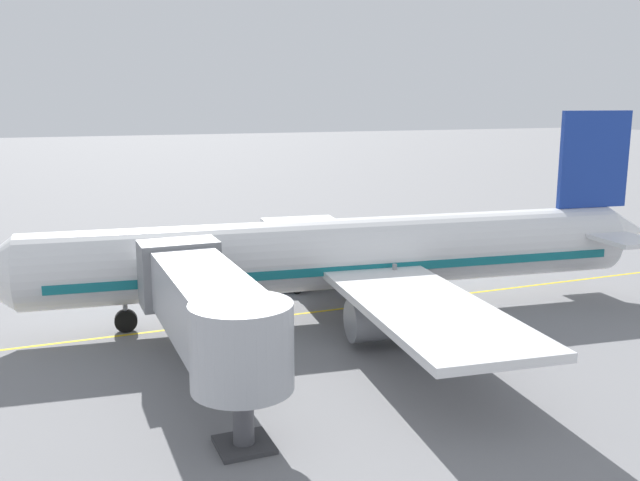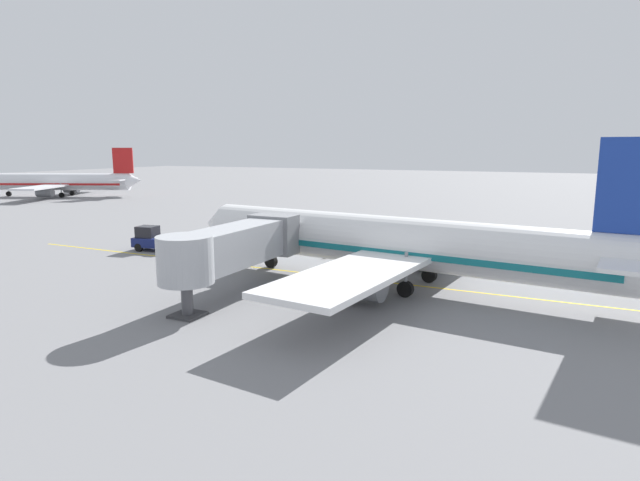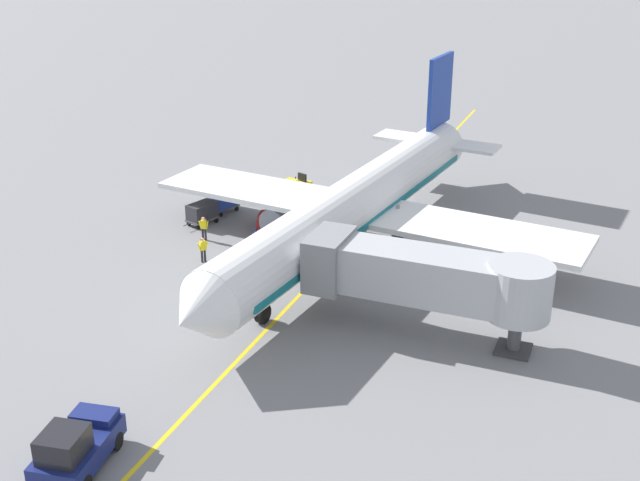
# 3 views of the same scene
# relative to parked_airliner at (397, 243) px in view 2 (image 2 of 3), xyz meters

# --- Properties ---
(ground_plane) EXTENTS (400.00, 400.00, 0.00)m
(ground_plane) POSITION_rel_parked_airliner_xyz_m (0.76, -1.55, -3.19)
(ground_plane) COLOR slate
(gate_lead_in_line) EXTENTS (0.24, 80.00, 0.01)m
(gate_lead_in_line) POSITION_rel_parked_airliner_xyz_m (0.76, -1.55, -3.18)
(gate_lead_in_line) COLOR gold
(gate_lead_in_line) RESTS_ON ground
(parked_airliner) EXTENTS (30.40, 37.34, 10.63)m
(parked_airliner) POSITION_rel_parked_airliner_xyz_m (0.00, 0.00, 0.00)
(parked_airliner) COLOR white
(parked_airliner) RESTS_ON ground
(jet_bridge) EXTENTS (13.03, 3.50, 4.98)m
(jet_bridge) POSITION_rel_parked_airliner_xyz_m (-7.23, 9.25, 0.27)
(jet_bridge) COLOR #A8AAAF
(jet_bridge) RESTS_ON ground
(pushback_tractor) EXTENTS (2.89, 4.70, 2.40)m
(pushback_tractor) POSITION_rel_parked_airliner_xyz_m (2.92, 25.61, -2.09)
(pushback_tractor) COLOR navy
(pushback_tractor) RESTS_ON ground
(baggage_tug_lead) EXTENTS (2.03, 2.77, 1.62)m
(baggage_tug_lead) POSITION_rel_parked_airliner_xyz_m (8.02, -8.40, -2.47)
(baggage_tug_lead) COLOR gold
(baggage_tug_lead) RESTS_ON ground
(baggage_tug_trailing) EXTENTS (1.69, 2.68, 1.62)m
(baggage_tug_trailing) POSITION_rel_parked_airliner_xyz_m (6.97, -1.30, -2.47)
(baggage_tug_trailing) COLOR #B21E1E
(baggage_tug_trailing) RESTS_ON ground
(baggage_tug_spare) EXTENTS (1.98, 2.76, 1.62)m
(baggage_tug_spare) POSITION_rel_parked_airliner_xyz_m (5.31, 1.97, -2.47)
(baggage_tug_spare) COLOR navy
(baggage_tug_spare) RESTS_ON ground
(baggage_cart_front) EXTENTS (1.92, 2.97, 1.58)m
(baggage_cart_front) POSITION_rel_parked_airliner_xyz_m (11.77, -0.23, -2.24)
(baggage_cart_front) COLOR #4C4C51
(baggage_cart_front) RESTS_ON ground
(baggage_cart_second_in_train) EXTENTS (1.92, 2.97, 1.58)m
(baggage_cart_second_in_train) POSITION_rel_parked_airliner_xyz_m (11.51, -2.92, -2.24)
(baggage_cart_second_in_train) COLOR #4C4C51
(baggage_cart_second_in_train) RESTS_ON ground
(ground_crew_wing_walker) EXTENTS (0.73, 0.31, 1.69)m
(ground_crew_wing_walker) POSITION_rel_parked_airliner_xyz_m (10.20, 2.30, -2.23)
(ground_crew_wing_walker) COLOR #232328
(ground_crew_wing_walker) RESTS_ON ground
(ground_crew_loader) EXTENTS (0.52, 0.62, 1.69)m
(ground_crew_loader) POSITION_rel_parked_airliner_xyz_m (8.41, 5.52, -2.23)
(ground_crew_loader) COLOR #232328
(ground_crew_loader) RESTS_ON ground
(safety_cone_nose_left) EXTENTS (0.36, 0.36, 0.59)m
(safety_cone_nose_left) POSITION_rel_parked_airliner_xyz_m (6.61, 8.77, -2.90)
(safety_cone_nose_left) COLOR black
(safety_cone_nose_left) RESTS_ON ground
(distant_taxiing_airliner) EXTENTS (28.14, 33.74, 10.10)m
(distant_taxiing_airliner) POSITION_rel_parked_airliner_xyz_m (39.46, 85.48, -0.16)
(distant_taxiing_airliner) COLOR silver
(distant_taxiing_airliner) RESTS_ON ground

